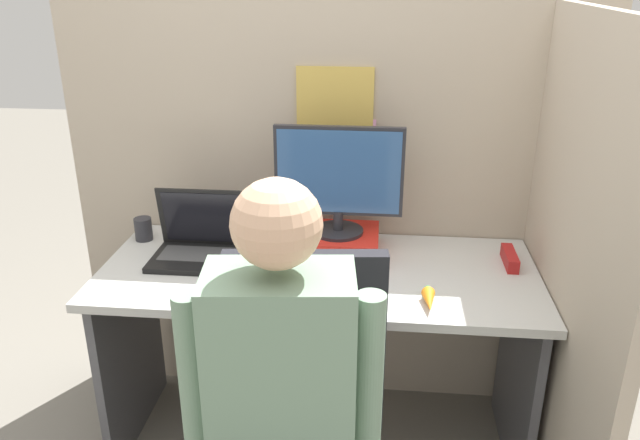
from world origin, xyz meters
name	(u,v)px	position (x,y,z in m)	size (l,w,h in m)	color
cubicle_panel_back	(328,213)	(0.00, 0.68, 0.81)	(2.01, 0.05, 1.61)	tan
cubicle_panel_right	(557,270)	(0.78, 0.26, 0.81)	(0.04, 1.28, 1.61)	tan
desk	(318,314)	(0.00, 0.33, 0.56)	(1.51, 0.65, 0.74)	#B7B7B2
paper_box	(338,242)	(0.06, 0.47, 0.78)	(0.29, 0.25, 0.08)	red
monitor	(339,178)	(0.06, 0.48, 1.02)	(0.45, 0.18, 0.39)	#232328
laptop	(199,246)	(-0.43, 0.37, 0.79)	(0.32, 0.23, 0.24)	black
mouse	(252,267)	(-0.22, 0.28, 0.76)	(0.06, 0.05, 0.04)	silver
stapler	(510,258)	(0.66, 0.43, 0.76)	(0.04, 0.16, 0.05)	#A31919
carrot_toy	(429,301)	(0.37, 0.10, 0.76)	(0.04, 0.13, 0.04)	orange
person	(275,416)	(-0.02, -0.47, 0.76)	(0.48, 0.48, 1.31)	#282D4C
pen_cup	(143,229)	(-0.69, 0.51, 0.78)	(0.07, 0.07, 0.09)	#28282D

